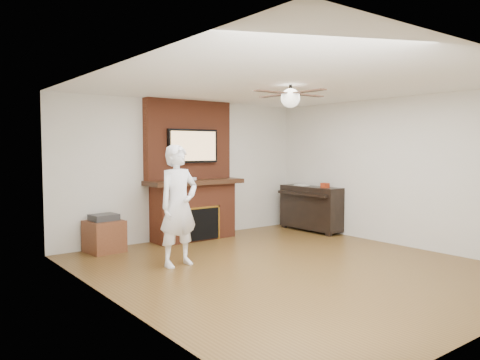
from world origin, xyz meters
TOP-DOWN VIEW (x-y plane):
  - room_shell at (0.00, 0.00)m, footprint 5.36×5.86m
  - fireplace at (0.00, 2.55)m, footprint 1.78×0.64m
  - tv at (0.00, 2.50)m, footprint 1.00×0.08m
  - ceiling_fan at (-0.00, 0.00)m, footprint 1.21×1.21m
  - person at (-1.16, 1.02)m, footprint 0.66×0.48m
  - side_table at (-1.67, 2.48)m, footprint 0.58×0.58m
  - piano at (2.28, 1.80)m, footprint 0.52×1.36m
  - cable_box at (-0.17, 2.45)m, footprint 0.35×0.25m
  - candle_orange at (-0.07, 2.30)m, footprint 0.07×0.07m
  - candle_green at (-0.00, 2.38)m, footprint 0.07×0.07m
  - candle_cream at (0.03, 2.37)m, footprint 0.08×0.08m
  - candle_blue at (0.24, 2.36)m, footprint 0.06×0.06m

SIDE VIEW (x-z plane):
  - candle_blue at x=0.24m, z-range 0.00..0.08m
  - candle_green at x=0.00m, z-range 0.00..0.09m
  - candle_cream at x=0.03m, z-range 0.00..0.10m
  - candle_orange at x=-0.07m, z-range 0.00..0.13m
  - side_table at x=-1.67m, z-range -0.02..0.58m
  - piano at x=2.28m, z-range -0.01..0.96m
  - person at x=-1.16m, z-range 0.00..1.69m
  - fireplace at x=0.00m, z-range -0.25..2.25m
  - cable_box at x=-0.17m, z-range 1.08..1.13m
  - room_shell at x=0.00m, z-range -0.18..2.68m
  - tv at x=0.00m, z-range 1.38..1.98m
  - ceiling_fan at x=0.00m, z-range 2.18..2.49m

